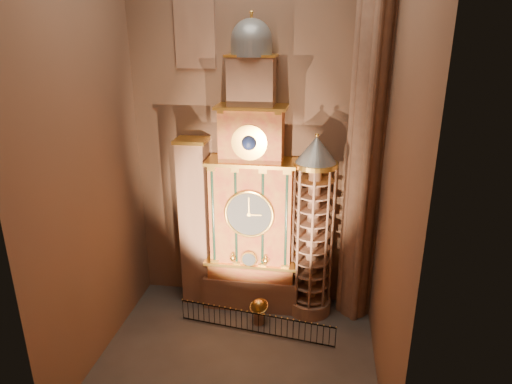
% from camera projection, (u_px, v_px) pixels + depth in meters
% --- Properties ---
extents(floor, '(14.00, 14.00, 0.00)m').
position_uv_depth(floor, '(237.00, 356.00, 23.55)').
color(floor, '#383330').
rests_on(floor, ground).
extents(wall_back, '(22.00, 0.00, 22.00)m').
position_uv_depth(wall_back, '(255.00, 123.00, 25.40)').
color(wall_back, brown).
rests_on(wall_back, floor).
extents(wall_left, '(0.00, 22.00, 22.00)m').
position_uv_depth(wall_left, '(83.00, 143.00, 20.80)').
color(wall_left, brown).
rests_on(wall_left, floor).
extents(wall_right, '(0.00, 22.00, 22.00)m').
position_uv_depth(wall_right, '(400.00, 156.00, 18.83)').
color(wall_right, brown).
rests_on(wall_right, floor).
extents(astronomical_clock, '(5.60, 2.41, 16.70)m').
position_uv_depth(astronomical_clock, '(252.00, 202.00, 25.90)').
color(astronomical_clock, '#8C634C').
rests_on(astronomical_clock, floor).
extents(portrait_tower, '(1.80, 1.60, 10.20)m').
position_uv_depth(portrait_tower, '(195.00, 222.00, 26.91)').
color(portrait_tower, '#8C634C').
rests_on(portrait_tower, floor).
extents(stair_turret, '(2.50, 2.50, 10.80)m').
position_uv_depth(stair_turret, '(313.00, 230.00, 25.64)').
color(stair_turret, '#8C634C').
rests_on(stair_turret, floor).
extents(gothic_pier, '(2.04, 2.04, 22.00)m').
position_uv_depth(gothic_pier, '(368.00, 130.00, 23.61)').
color(gothic_pier, '#8C634C').
rests_on(gothic_pier, floor).
extents(stained_glass_window, '(2.20, 0.14, 5.20)m').
position_uv_depth(stained_glass_window, '(194.00, 17.00, 23.91)').
color(stained_glass_window, navy).
rests_on(stained_glass_window, wall_back).
extents(celestial_globe, '(1.39, 1.36, 1.56)m').
position_uv_depth(celestial_globe, '(259.00, 309.00, 25.87)').
color(celestial_globe, '#8C634C').
rests_on(celestial_globe, floor).
extents(iron_railing, '(8.69, 1.33, 1.24)m').
position_uv_depth(iron_railing, '(256.00, 323.00, 25.08)').
color(iron_railing, black).
rests_on(iron_railing, floor).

